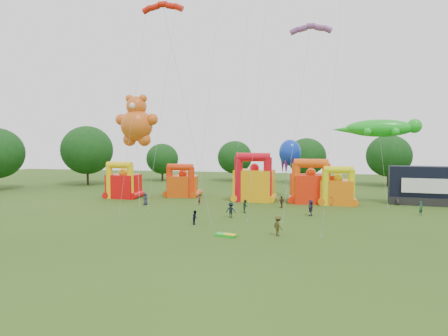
% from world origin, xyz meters
% --- Properties ---
extents(ground, '(160.00, 160.00, 0.00)m').
position_xyz_m(ground, '(0.00, 0.00, 0.00)').
color(ground, '#2D4914').
rests_on(ground, ground).
extents(tree_ring, '(119.72, 121.78, 12.07)m').
position_xyz_m(tree_ring, '(-1.14, 0.59, 6.26)').
color(tree_ring, '#352314').
rests_on(tree_ring, ground).
extents(bouncy_castle_0, '(4.92, 4.10, 5.81)m').
position_xyz_m(bouncy_castle_0, '(-20.68, 26.07, 2.23)').
color(bouncy_castle_0, red).
rests_on(bouncy_castle_0, ground).
extents(bouncy_castle_1, '(5.29, 4.56, 5.39)m').
position_xyz_m(bouncy_castle_1, '(-11.88, 29.40, 2.06)').
color(bouncy_castle_1, '#D7470B').
rests_on(bouncy_castle_1, ground).
extents(bouncy_castle_2, '(5.97, 4.98, 7.30)m').
position_xyz_m(bouncy_castle_2, '(0.10, 27.33, 2.76)').
color(bouncy_castle_2, '#FBA90D').
rests_on(bouncy_castle_2, ground).
extents(bouncy_castle_3, '(6.28, 5.47, 6.49)m').
position_xyz_m(bouncy_castle_3, '(8.47, 27.21, 2.46)').
color(bouncy_castle_3, red).
rests_on(bouncy_castle_3, ground).
extents(bouncy_castle_4, '(4.89, 4.11, 5.54)m').
position_xyz_m(bouncy_castle_4, '(12.19, 26.18, 2.12)').
color(bouncy_castle_4, orange).
rests_on(bouncy_castle_4, ground).
extents(stage_trailer, '(8.95, 4.10, 5.49)m').
position_xyz_m(stage_trailer, '(23.93, 28.85, 2.65)').
color(stage_trailer, black).
rests_on(stage_trailer, ground).
extents(teddy_bear_kite, '(7.48, 10.66, 16.38)m').
position_xyz_m(teddy_bear_kite, '(-17.23, 24.10, 7.26)').
color(teddy_bear_kite, '#D65817').
rests_on(teddy_bear_kite, ground).
extents(gecko_kite, '(11.99, 4.59, 12.20)m').
position_xyz_m(gecko_kite, '(17.91, 26.82, 9.29)').
color(gecko_kite, green).
rests_on(gecko_kite, ground).
extents(octopus_kite, '(3.53, 8.92, 9.36)m').
position_xyz_m(octopus_kite, '(4.92, 31.31, 4.89)').
color(octopus_kite, '#0C33B8').
rests_on(octopus_kite, ground).
extents(parafoil_kites, '(23.37, 16.31, 31.94)m').
position_xyz_m(parafoil_kites, '(-4.54, 15.16, 13.34)').
color(parafoil_kites, red).
rests_on(parafoil_kites, ground).
extents(diamond_kites, '(25.39, 19.83, 42.01)m').
position_xyz_m(diamond_kites, '(-0.78, 14.64, 16.57)').
color(diamond_kites, red).
rests_on(diamond_kites, ground).
extents(folded_kite_bundle, '(2.21, 1.56, 0.31)m').
position_xyz_m(folded_kite_bundle, '(0.49, 4.42, 0.14)').
color(folded_kite_bundle, green).
rests_on(folded_kite_bundle, ground).
extents(spectator_0, '(0.99, 0.84, 1.73)m').
position_xyz_m(spectator_0, '(-14.45, 20.26, 0.87)').
color(spectator_0, '#25293E').
rests_on(spectator_0, ground).
extents(spectator_1, '(0.45, 0.61, 1.54)m').
position_xyz_m(spectator_1, '(-7.02, 22.06, 0.77)').
color(spectator_1, maroon).
rests_on(spectator_1, ground).
extents(spectator_2, '(0.76, 0.90, 1.66)m').
position_xyz_m(spectator_2, '(0.35, 17.15, 0.83)').
color(spectator_2, '#153627').
rests_on(spectator_2, ground).
extents(spectator_3, '(1.17, 0.69, 1.79)m').
position_xyz_m(spectator_3, '(-0.83, 13.59, 0.90)').
color(spectator_3, black).
rests_on(spectator_3, ground).
extents(spectator_4, '(0.79, 1.05, 1.65)m').
position_xyz_m(spectator_4, '(4.60, 21.61, 0.83)').
color(spectator_4, '#47311C').
rests_on(spectator_4, ground).
extents(spectator_5, '(0.58, 1.79, 1.93)m').
position_xyz_m(spectator_5, '(8.41, 16.74, 0.97)').
color(spectator_5, '#2E2843').
rests_on(spectator_5, ground).
extents(spectator_6, '(1.10, 1.08, 1.92)m').
position_xyz_m(spectator_6, '(11.28, 25.00, 0.96)').
color(spectator_6, '#5B1A21').
rests_on(spectator_6, ground).
extents(spectator_7, '(0.70, 0.73, 1.69)m').
position_xyz_m(spectator_7, '(21.62, 19.90, 0.84)').
color(spectator_7, '#1C4735').
rests_on(spectator_7, ground).
extents(spectator_8, '(0.63, 0.79, 1.55)m').
position_xyz_m(spectator_8, '(-3.88, 8.99, 0.78)').
color(spectator_8, black).
rests_on(spectator_8, ground).
extents(spectator_9, '(1.35, 1.44, 1.95)m').
position_xyz_m(spectator_9, '(5.28, 5.71, 0.97)').
color(spectator_9, '#423C1A').
rests_on(spectator_9, ground).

